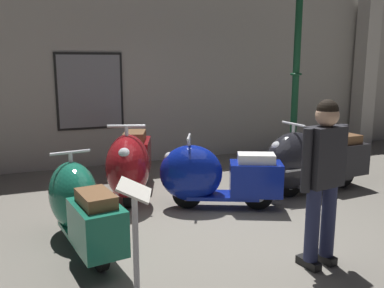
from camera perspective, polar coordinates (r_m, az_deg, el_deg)
ground_plane at (r=4.79m, az=4.59°, el=-11.80°), size 60.00×60.00×0.00m
showroom_back_wall at (r=7.86m, az=-6.01°, el=9.52°), size 18.00×0.63×3.29m
scooter_0 at (r=4.43m, az=-15.24°, el=-8.14°), size 0.66×1.60×0.95m
scooter_1 at (r=5.75m, az=-8.51°, el=-2.71°), size 1.08×1.85×1.09m
scooter_2 at (r=5.33m, az=2.59°, el=-4.41°), size 1.61×1.06×0.96m
scooter_3 at (r=6.14m, az=15.85°, el=-2.29°), size 1.76×0.62×1.05m
lamppost at (r=6.95m, az=14.24°, el=10.63°), size 0.31×0.31×3.20m
visitor_0 at (r=3.90m, az=17.72°, el=-3.73°), size 0.52×0.29×1.56m
info_stanchion at (r=3.14m, az=-7.70°, el=-16.05°), size 0.32×0.38×1.05m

